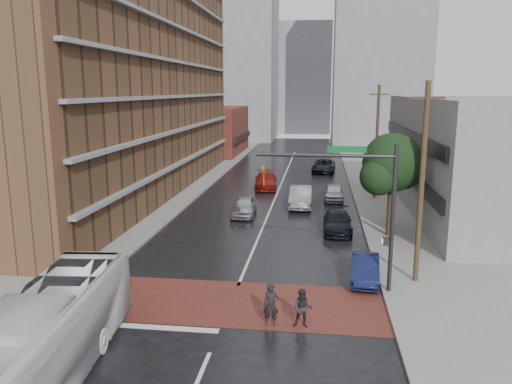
% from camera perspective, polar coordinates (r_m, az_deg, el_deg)
% --- Properties ---
extents(ground, '(160.00, 160.00, 0.00)m').
position_cam_1_polar(ground, '(22.97, -3.10, -13.02)').
color(ground, black).
rests_on(ground, ground).
extents(crosswalk, '(14.00, 5.00, 0.02)m').
position_cam_1_polar(crosswalk, '(23.42, -2.88, -12.50)').
color(crosswalk, maroon).
rests_on(crosswalk, ground).
extents(sidewalk_west, '(9.00, 90.00, 0.15)m').
position_cam_1_polar(sidewalk_west, '(48.98, -11.12, 0.20)').
color(sidewalk_west, gray).
rests_on(sidewalk_west, ground).
extents(sidewalk_east, '(9.00, 90.00, 0.15)m').
position_cam_1_polar(sidewalk_east, '(47.14, 16.47, -0.50)').
color(sidewalk_east, gray).
rests_on(sidewalk_east, ground).
extents(apartment_block, '(10.00, 44.00, 28.00)m').
position_cam_1_polar(apartment_block, '(48.18, -15.13, 16.49)').
color(apartment_block, brown).
rests_on(apartment_block, ground).
extents(storefront_west, '(8.00, 16.00, 7.00)m').
position_cam_1_polar(storefront_west, '(76.44, -4.74, 7.00)').
color(storefront_west, maroon).
rests_on(storefront_west, ground).
extents(building_east, '(11.00, 26.00, 9.00)m').
position_cam_1_polar(building_east, '(42.76, 24.49, 3.75)').
color(building_east, gray).
rests_on(building_east, ground).
extents(distant_tower_west, '(18.00, 16.00, 32.00)m').
position_cam_1_polar(distant_tower_west, '(100.34, -3.08, 15.25)').
color(distant_tower_west, gray).
rests_on(distant_tower_west, ground).
extents(distant_tower_east, '(16.00, 14.00, 36.00)m').
position_cam_1_polar(distant_tower_east, '(93.47, 14.08, 16.44)').
color(distant_tower_east, gray).
rests_on(distant_tower_east, ground).
extents(distant_tower_center, '(12.00, 10.00, 24.00)m').
position_cam_1_polar(distant_tower_center, '(115.62, 5.51, 12.75)').
color(distant_tower_center, gray).
rests_on(distant_tower_center, ground).
extents(street_tree, '(4.20, 4.10, 6.90)m').
position_cam_1_polar(street_tree, '(33.25, 15.30, 2.83)').
color(street_tree, '#332319').
rests_on(street_tree, ground).
extents(signal_mast, '(6.50, 0.30, 7.20)m').
position_cam_1_polar(signal_mast, '(23.62, 11.99, -0.47)').
color(signal_mast, '#2D2D33').
rests_on(signal_mast, ground).
extents(utility_pole_near, '(1.60, 0.26, 10.00)m').
position_cam_1_polar(utility_pole_near, '(25.42, 18.41, 0.97)').
color(utility_pole_near, '#473321').
rests_on(utility_pole_near, ground).
extents(utility_pole_far, '(1.60, 0.26, 10.00)m').
position_cam_1_polar(utility_pole_far, '(45.02, 13.63, 5.63)').
color(utility_pole_far, '#473321').
rests_on(utility_pole_far, ground).
extents(transit_bus, '(3.55, 11.42, 3.13)m').
position_cam_1_polar(transit_bus, '(18.19, -23.47, -15.52)').
color(transit_bus, silver).
rests_on(transit_bus, ground).
extents(pedestrian_a, '(0.71, 0.51, 1.80)m').
position_cam_1_polar(pedestrian_a, '(20.99, 1.73, -12.79)').
color(pedestrian_a, black).
rests_on(pedestrian_a, ground).
extents(pedestrian_b, '(0.82, 0.65, 1.65)m').
position_cam_1_polar(pedestrian_b, '(20.95, 5.37, -13.12)').
color(pedestrian_b, '#272126').
rests_on(pedestrian_b, ground).
extents(car_travel_a, '(1.86, 4.36, 1.47)m').
position_cam_1_polar(car_travel_a, '(38.58, -1.39, -1.64)').
color(car_travel_a, '#B6BABE').
rests_on(car_travel_a, ground).
extents(car_travel_b, '(1.88, 5.21, 1.71)m').
position_cam_1_polar(car_travel_b, '(41.57, 5.12, -0.55)').
color(car_travel_b, '#B9BDC2').
rests_on(car_travel_b, ground).
extents(car_travel_c, '(2.61, 5.43, 1.53)m').
position_cam_1_polar(car_travel_c, '(49.27, 1.13, 1.30)').
color(car_travel_c, maroon).
rests_on(car_travel_c, ground).
extents(suv_travel, '(2.91, 5.61, 1.51)m').
position_cam_1_polar(suv_travel, '(59.57, 7.74, 2.98)').
color(suv_travel, black).
rests_on(suv_travel, ground).
extents(car_parked_near, '(1.68, 4.04, 1.30)m').
position_cam_1_polar(car_parked_near, '(26.22, 12.35, -8.56)').
color(car_parked_near, '#131943').
rests_on(car_parked_near, ground).
extents(car_parked_mid, '(1.93, 4.74, 1.37)m').
position_cam_1_polar(car_parked_mid, '(34.69, 9.29, -3.39)').
color(car_parked_mid, black).
rests_on(car_parked_mid, ground).
extents(car_parked_far, '(1.76, 4.22, 1.43)m').
position_cam_1_polar(car_parked_far, '(44.40, 8.88, -0.05)').
color(car_parked_far, '#B9BAC1').
rests_on(car_parked_far, ground).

